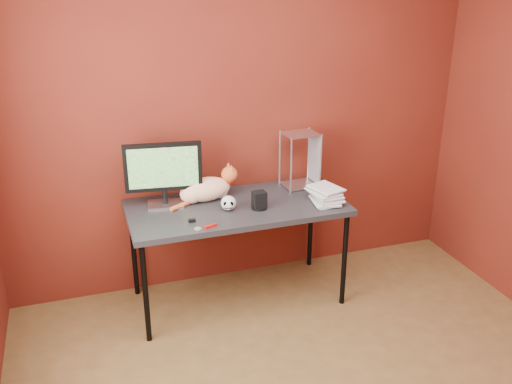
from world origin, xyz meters
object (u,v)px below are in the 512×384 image
object	(u,v)px
monitor	(163,171)
book_stack	(317,121)
desk	(237,212)
speaker	(259,201)
skull_mug	(229,203)
cat	(206,189)

from	to	relation	value
monitor	book_stack	distance (m)	1.08
desk	monitor	xyz separation A→B (m)	(-0.47, 0.14, 0.30)
monitor	speaker	world-z (taller)	monitor
speaker	skull_mug	bearing A→B (deg)	165.76
desk	speaker	bearing A→B (deg)	-39.68
monitor	cat	bearing A→B (deg)	8.68
desk	monitor	size ratio (longest dim) A/B	2.88
skull_mug	speaker	xyz separation A→B (m)	(0.21, -0.04, 0.00)
skull_mug	desk	bearing A→B (deg)	56.95
desk	cat	distance (m)	0.27
cat	skull_mug	xyz separation A→B (m)	(0.10, -0.22, -0.03)
monitor	skull_mug	world-z (taller)	monitor
desk	cat	size ratio (longest dim) A/B	2.91
cat	skull_mug	world-z (taller)	cat
book_stack	desk	bearing A→B (deg)	165.41
cat	desk	bearing A→B (deg)	-46.25
cat	speaker	xyz separation A→B (m)	(0.30, -0.26, -0.03)
book_stack	speaker	bearing A→B (deg)	175.77
monitor	book_stack	size ratio (longest dim) A/B	0.44
monitor	cat	xyz separation A→B (m)	(0.29, 0.01, -0.17)
skull_mug	book_stack	bearing A→B (deg)	9.86
cat	skull_mug	distance (m)	0.24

